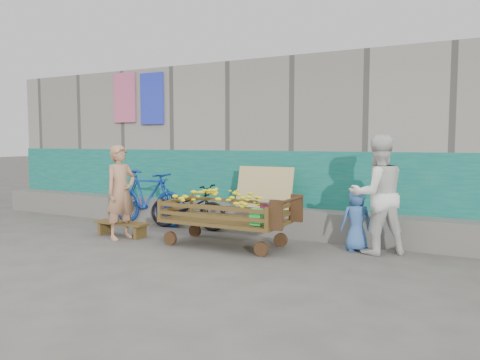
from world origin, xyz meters
The scene contains 9 objects.
ground centered at (0.00, 0.00, 0.00)m, with size 80.00×80.00×0.00m, color #4E4C46.
building_wall centered at (0.00, 4.05, 1.47)m, with size 12.00×3.50×3.00m.
banana_cart centered at (0.10, 1.19, 0.58)m, with size 2.00×0.91×0.85m.
bench centered at (-1.73, 1.01, 0.18)m, with size 0.96×0.29×0.24m.
vendor_man centered at (-1.59, 0.86, 0.75)m, with size 0.55×0.36×1.51m, color tan.
woman centered at (2.24, 1.78, 0.83)m, with size 0.80×0.63×1.66m, color white.
child centered at (1.95, 1.79, 0.44)m, with size 0.43×0.28×0.89m, color #3B69AE.
bicycle_dark centered at (-1.13, 2.05, 0.40)m, with size 0.53×1.53×0.80m, color black.
bicycle_blue centered at (-2.03, 2.05, 0.51)m, with size 0.48×1.71×1.03m, color navy.
Camera 1 is at (3.58, -4.81, 1.56)m, focal length 35.00 mm.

